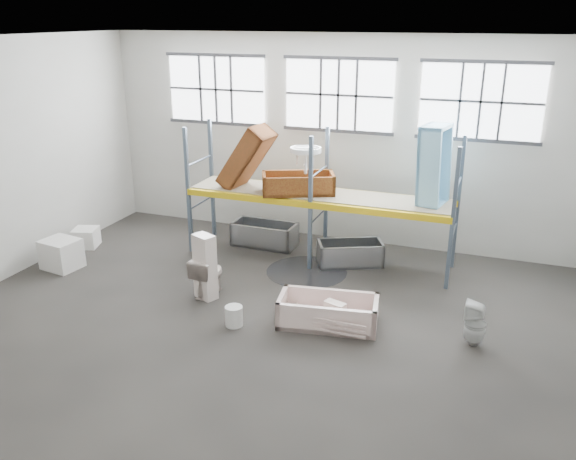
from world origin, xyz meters
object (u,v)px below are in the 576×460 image
at_px(toilet_beige, 208,275).
at_px(bucket, 234,316).
at_px(bathtub_beige, 328,311).
at_px(cistern_tall, 205,267).
at_px(rust_tub_flat, 298,183).
at_px(steel_tub_left, 264,234).
at_px(steel_tub_right, 350,253).
at_px(blue_tub_upright, 434,166).
at_px(carton_near, 61,254).
at_px(toilet_white, 475,324).

relative_size(toilet_beige, bucket, 2.20).
distance_m(bathtub_beige, bucket, 1.73).
bearing_deg(cistern_tall, rust_tub_flat, 91.89).
xyz_separation_m(steel_tub_left, steel_tub_right, (2.29, -0.42, -0.02)).
bearing_deg(steel_tub_right, bathtub_beige, -83.46).
xyz_separation_m(blue_tub_upright, bucket, (-2.95, -3.69, -2.21)).
relative_size(toilet_beige, steel_tub_left, 0.54).
bearing_deg(carton_near, toilet_beige, -0.58).
relative_size(rust_tub_flat, bucket, 4.23).
bearing_deg(steel_tub_right, steel_tub_left, 169.54).
distance_m(bathtub_beige, steel_tub_left, 4.20).
bearing_deg(steel_tub_left, blue_tub_upright, -3.33).
bearing_deg(cistern_tall, bathtub_beige, 19.78).
bearing_deg(bathtub_beige, cistern_tall, 166.46).
distance_m(cistern_tall, steel_tub_left, 3.10).
xyz_separation_m(toilet_white, blue_tub_upright, (-1.21, 2.87, 1.99)).
relative_size(toilet_beige, carton_near, 1.08).
height_order(steel_tub_right, carton_near, carton_near).
relative_size(toilet_beige, cistern_tall, 0.62).
bearing_deg(toilet_white, carton_near, -89.20).
bearing_deg(steel_tub_left, rust_tub_flat, -26.18).
relative_size(blue_tub_upright, bucket, 4.55).
xyz_separation_m(bathtub_beige, cistern_tall, (-2.61, 0.20, 0.41)).
bearing_deg(carton_near, blue_tub_upright, 18.88).
relative_size(steel_tub_left, bucket, 4.12).
relative_size(cistern_tall, toilet_white, 1.66).
bearing_deg(steel_tub_right, toilet_beige, -133.12).
bearing_deg(bucket, carton_near, 167.54).
xyz_separation_m(toilet_white, bucket, (-4.17, -0.82, -0.22)).
bearing_deg(steel_tub_left, toilet_white, -30.89).
relative_size(toilet_white, steel_tub_left, 0.52).
bearing_deg(steel_tub_left, carton_near, -142.56).
relative_size(toilet_beige, steel_tub_right, 0.58).
bearing_deg(rust_tub_flat, carton_near, -153.94).
bearing_deg(steel_tub_left, cistern_tall, -89.94).
height_order(blue_tub_upright, carton_near, blue_tub_upright).
height_order(cistern_tall, toilet_white, cistern_tall).
distance_m(steel_tub_left, steel_tub_right, 2.33).
bearing_deg(bathtub_beige, blue_tub_upright, 57.06).
xyz_separation_m(cistern_tall, carton_near, (-3.75, 0.21, -0.34)).
distance_m(toilet_beige, bucket, 1.48).
distance_m(bathtub_beige, toilet_white, 2.57).
bearing_deg(rust_tub_flat, toilet_beige, -114.63).
height_order(cistern_tall, carton_near, cistern_tall).
relative_size(steel_tub_right, carton_near, 1.87).
bearing_deg(blue_tub_upright, bathtub_beige, -113.86).
distance_m(toilet_beige, rust_tub_flat, 2.98).
height_order(toilet_white, steel_tub_right, toilet_white).
xyz_separation_m(cistern_tall, steel_tub_right, (2.28, 2.66, -0.41)).
height_order(cistern_tall, blue_tub_upright, blue_tub_upright).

